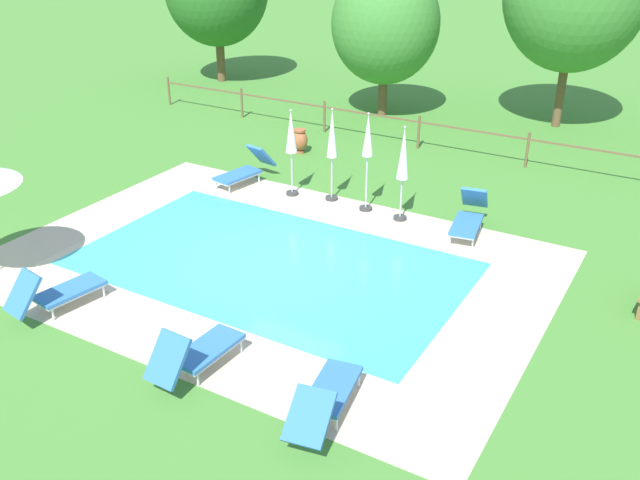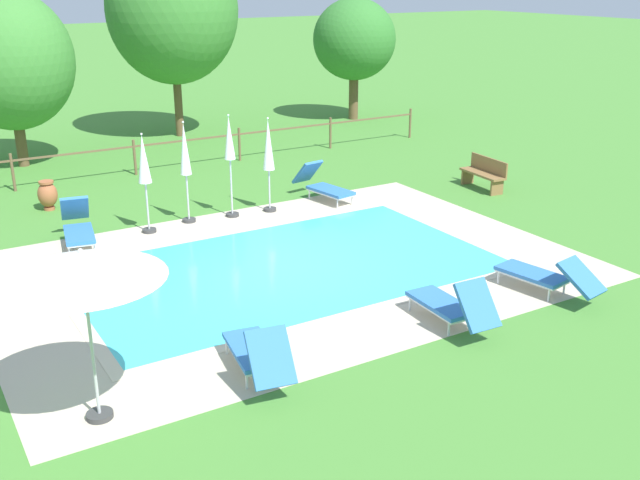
# 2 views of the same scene
# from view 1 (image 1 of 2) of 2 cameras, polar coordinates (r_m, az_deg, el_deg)

# --- Properties ---
(ground_plane) EXTENTS (160.00, 160.00, 0.00)m
(ground_plane) POSITION_cam_1_polar(r_m,az_deg,el_deg) (15.04, -4.07, -1.97)
(ground_plane) COLOR #478433
(pool_deck_paving) EXTENTS (11.54, 8.11, 0.01)m
(pool_deck_paving) POSITION_cam_1_polar(r_m,az_deg,el_deg) (15.04, -4.07, -1.96)
(pool_deck_paving) COLOR beige
(pool_deck_paving) RESTS_ON ground
(swimming_pool_water) EXTENTS (8.23, 4.80, 0.01)m
(swimming_pool_water) POSITION_cam_1_polar(r_m,az_deg,el_deg) (15.04, -4.07, -1.96)
(swimming_pool_water) COLOR #42CCD6
(swimming_pool_water) RESTS_ON ground
(pool_coping_rim) EXTENTS (8.71, 5.28, 0.01)m
(pool_coping_rim) POSITION_cam_1_polar(r_m,az_deg,el_deg) (15.04, -4.07, -1.94)
(pool_coping_rim) COLOR beige
(pool_coping_rim) RESTS_ON ground
(sun_lounger_north_near_steps) EXTENTS (0.95, 2.09, 0.81)m
(sun_lounger_north_near_steps) POSITION_cam_1_polar(r_m,az_deg,el_deg) (10.71, 0.51, -12.65)
(sun_lounger_north_near_steps) COLOR #3370BC
(sun_lounger_north_near_steps) RESTS_ON ground
(sun_lounger_north_mid) EXTENTS (0.68, 1.87, 1.00)m
(sun_lounger_north_mid) POSITION_cam_1_polar(r_m,az_deg,el_deg) (11.74, -10.05, -9.01)
(sun_lounger_north_mid) COLOR #3370BC
(sun_lounger_north_mid) RESTS_ON ground
(sun_lounger_north_far) EXTENTS (0.91, 1.97, 0.96)m
(sun_lounger_north_far) POSITION_cam_1_polar(r_m,az_deg,el_deg) (16.64, 12.07, 1.86)
(sun_lounger_north_far) COLOR #3370BC
(sun_lounger_north_far) RESTS_ON ground
(sun_lounger_north_end) EXTENTS (0.90, 1.92, 0.99)m
(sun_lounger_north_end) POSITION_cam_1_polar(r_m,az_deg,el_deg) (14.11, -20.71, -3.97)
(sun_lounger_north_end) COLOR #3370BC
(sun_lounger_north_end) RESTS_ON ground
(sun_lounger_south_near_corner) EXTENTS (0.92, 1.96, 0.96)m
(sun_lounger_south_near_corner) POSITION_cam_1_polar(r_m,az_deg,el_deg) (19.29, -6.18, 5.74)
(sun_lounger_south_near_corner) COLOR #3370BC
(sun_lounger_south_near_corner) RESTS_ON ground
(patio_umbrella_closed_row_west) EXTENTS (0.32, 0.32, 2.44)m
(patio_umbrella_closed_row_west) POSITION_cam_1_polar(r_m,az_deg,el_deg) (17.66, 0.99, 8.13)
(patio_umbrella_closed_row_west) COLOR #383838
(patio_umbrella_closed_row_west) RESTS_ON ground
(patio_umbrella_closed_row_mid_west) EXTENTS (0.32, 0.32, 2.52)m
(patio_umbrella_closed_row_mid_west) POSITION_cam_1_polar(r_m,az_deg,el_deg) (17.03, 3.92, 7.80)
(patio_umbrella_closed_row_mid_west) COLOR #383838
(patio_umbrella_closed_row_mid_west) RESTS_ON ground
(patio_umbrella_closed_row_centre) EXTENTS (0.32, 0.32, 2.36)m
(patio_umbrella_closed_row_centre) POSITION_cam_1_polar(r_m,az_deg,el_deg) (16.61, 6.82, 6.57)
(patio_umbrella_closed_row_centre) COLOR #383838
(patio_umbrella_closed_row_centre) RESTS_ON ground
(patio_umbrella_closed_row_mid_east) EXTENTS (0.32, 0.32, 2.31)m
(patio_umbrella_closed_row_mid_east) POSITION_cam_1_polar(r_m,az_deg,el_deg) (18.01, -2.37, 8.36)
(patio_umbrella_closed_row_mid_east) COLOR #383838
(patio_umbrella_closed_row_mid_east) RESTS_ON ground
(terracotta_urn_near_fence) EXTENTS (0.48, 0.48, 0.75)m
(terracotta_urn_near_fence) POSITION_cam_1_polar(r_m,az_deg,el_deg) (21.56, -1.66, 8.15)
(terracotta_urn_near_fence) COLOR #A85B38
(terracotta_urn_near_fence) RESTS_ON ground
(perimeter_fence) EXTENTS (20.42, 0.08, 1.05)m
(perimeter_fence) POSITION_cam_1_polar(r_m,az_deg,el_deg) (22.09, 8.10, 9.14)
(perimeter_fence) COLOR brown
(perimeter_fence) RESTS_ON ground
(tree_far_west) EXTENTS (3.73, 3.73, 5.25)m
(tree_far_west) POSITION_cam_1_polar(r_m,az_deg,el_deg) (25.12, 5.38, 17.18)
(tree_far_west) COLOR brown
(tree_far_west) RESTS_ON ground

